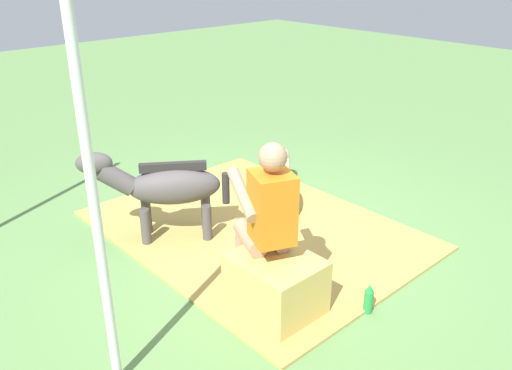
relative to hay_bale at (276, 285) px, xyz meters
name	(u,v)px	position (x,y,z in m)	size (l,w,h in m)	color
ground_plane	(261,244)	(0.79, -0.59, -0.23)	(24.00, 24.00, 0.00)	#608C4C
hay_patch	(254,229)	(1.03, -0.72, -0.21)	(3.05, 2.28, 0.02)	tan
hay_bale	(276,285)	(0.00, 0.00, 0.00)	(0.63, 0.53, 0.45)	tan
person_seated	(266,216)	(0.15, -0.04, 0.50)	(0.72, 0.57, 1.33)	tan
pony_standing	(164,187)	(1.47, -0.01, 0.31)	(0.91, 1.17, 0.90)	#4C4747
pony_lying	(280,191)	(1.23, -1.26, -0.04)	(1.11, 1.17, 0.42)	beige
soda_bottle	(369,299)	(-0.49, -0.49, -0.11)	(0.07, 0.07, 0.24)	#268C3F
tent_pole_left	(96,216)	(0.16, 1.25, 0.95)	(0.06, 0.06, 2.35)	silver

